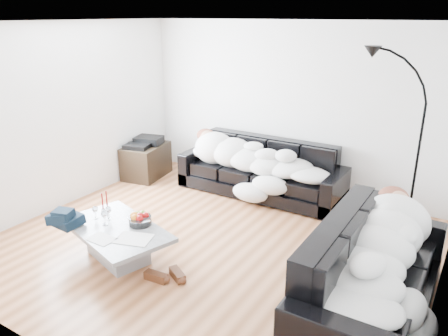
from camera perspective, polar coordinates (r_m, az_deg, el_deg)
The scene contains 23 objects.
ground at distance 5.47m, azimuth -1.68°, elevation -9.82°, with size 5.00×5.00×0.00m, color brown.
wall_back at distance 6.90m, azimuth 8.63°, elevation 7.77°, with size 5.00×0.02×2.60m, color silver.
wall_left at distance 6.64m, azimuth -20.24°, elevation 6.33°, with size 0.02×4.50×2.60m, color silver.
ceiling at distance 4.77m, azimuth -2.00°, elevation 18.55°, with size 5.00×5.00×0.00m, color white.
sofa_back at distance 6.77m, azimuth 4.81°, elevation -0.05°, with size 2.56×0.89×0.84m, color black.
sofa_right at distance 4.32m, azimuth 19.03°, elevation -12.70°, with size 2.24×0.96×0.91m, color black.
sleeper_back at distance 6.66m, azimuth 4.67°, elevation 1.59°, with size 2.17×0.75×0.43m, color white, non-canonical shape.
sleeper_right at distance 4.22m, azimuth 19.33°, elevation -10.38°, with size 1.92×0.81×0.47m, color white, non-canonical shape.
teal_cushion at distance 4.81m, azimuth 20.64°, elevation -5.86°, with size 0.36×0.30×0.20m, color #0E664C.
coffee_table at distance 5.23m, azimuth -13.76°, elevation -9.47°, with size 1.34×0.78×0.39m, color #939699.
fruit_bowl at distance 5.11m, azimuth -10.92°, elevation -6.47°, with size 0.26×0.26×0.16m, color white.
wine_glass_a at distance 5.32m, azimuth -14.82°, elevation -5.71°, with size 0.07×0.07×0.16m, color white.
wine_glass_b at distance 5.38m, azimuth -16.46°, elevation -5.60°, with size 0.07×0.07×0.16m, color white.
wine_glass_c at distance 5.19m, azimuth -15.31°, elevation -6.26°, with size 0.08×0.08×0.19m, color white.
candle_left at distance 5.55m, azimuth -15.59°, elevation -4.32°, with size 0.04×0.04×0.23m, color maroon.
candle_right at distance 5.59m, azimuth -15.07°, elevation -4.07°, with size 0.04×0.04×0.23m, color maroon.
newspaper_a at distance 4.85m, azimuth -11.70°, elevation -8.98°, with size 0.38×0.29×0.01m, color silver.
newspaper_b at distance 4.93m, azimuth -15.71°, elevation -8.87°, with size 0.29×0.21×0.01m, color silver.
navy_jacket at distance 5.28m, azimuth -19.97°, elevation -5.46°, with size 0.34×0.29×0.17m, color black, non-canonical shape.
shoes at distance 4.82m, azimuth -7.59°, elevation -13.72°, with size 0.44×0.32×0.10m, color #472311, non-canonical shape.
av_cabinet at distance 7.65m, azimuth -10.13°, elevation 0.93°, with size 0.56×0.82×0.56m, color black.
stereo at distance 7.54m, azimuth -10.29°, elevation 3.41°, with size 0.44×0.34×0.13m, color black.
floor_lamp at distance 6.00m, azimuth 24.02°, elevation 1.70°, with size 0.74×0.30×2.03m, color black, non-canonical shape.
Camera 1 is at (2.64, -3.97, 2.68)m, focal length 35.00 mm.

